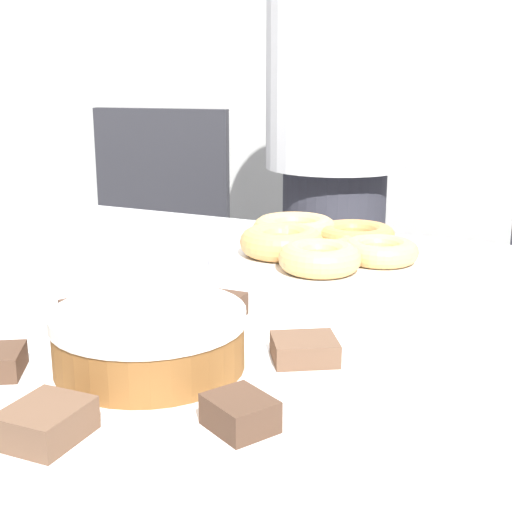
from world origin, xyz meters
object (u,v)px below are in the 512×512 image
(frosted_cake, at_px, (149,339))
(office_chair_left, at_px, (145,283))
(person_standing, at_px, (336,141))
(plate_cake, at_px, (151,372))
(plate_donuts, at_px, (322,258))

(frosted_cake, bearing_deg, office_chair_left, 124.48)
(person_standing, xyz_separation_m, plate_cake, (0.19, -1.04, -0.10))
(person_standing, bearing_deg, frosted_cake, -79.77)
(frosted_cake, bearing_deg, plate_cake, -63.43)
(plate_cake, bearing_deg, plate_donuts, 89.75)
(plate_cake, xyz_separation_m, plate_donuts, (0.00, 0.44, 0.00))
(person_standing, bearing_deg, plate_cake, -79.77)
(plate_cake, distance_m, frosted_cake, 0.03)
(plate_cake, bearing_deg, office_chair_left, 124.48)
(plate_cake, height_order, frosted_cake, frosted_cake)
(office_chair_left, height_order, plate_cake, office_chair_left)
(office_chair_left, xyz_separation_m, frosted_cake, (0.75, -1.09, 0.34))
(office_chair_left, bearing_deg, plate_donuts, -51.22)
(person_standing, distance_m, plate_donuts, 0.64)
(person_standing, relative_size, office_chair_left, 1.78)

